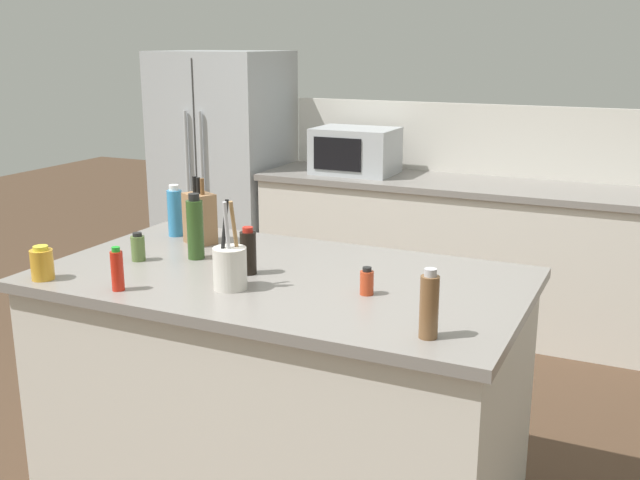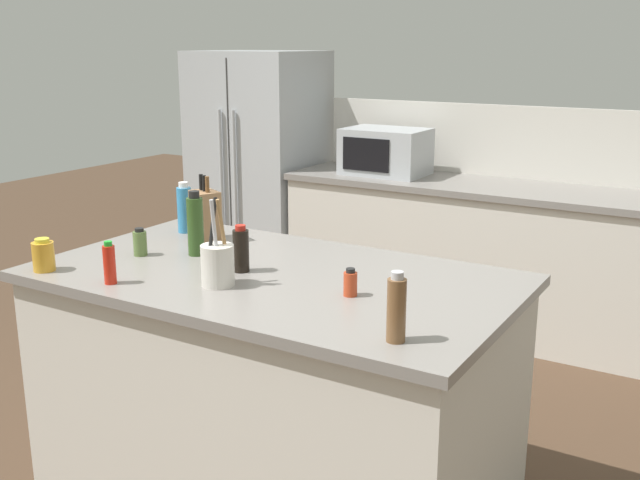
# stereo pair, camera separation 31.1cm
# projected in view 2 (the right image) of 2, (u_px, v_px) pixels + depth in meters

# --- Properties ---
(back_counter_run) EXTENTS (2.99, 0.66, 0.94)m
(back_counter_run) POSITION_uv_depth(u_px,v_px,m) (515.00, 262.00, 4.63)
(back_counter_run) COLOR beige
(back_counter_run) RESTS_ON ground_plane
(wall_backsplash) EXTENTS (2.95, 0.03, 0.46)m
(wall_backsplash) POSITION_uv_depth(u_px,v_px,m) (537.00, 143.00, 4.72)
(wall_backsplash) COLOR beige
(wall_backsplash) RESTS_ON back_counter_run
(kitchen_island) EXTENTS (1.83, 1.04, 0.94)m
(kitchen_island) POSITION_uv_depth(u_px,v_px,m) (275.00, 386.00, 2.96)
(kitchen_island) COLOR beige
(kitchen_island) RESTS_ON ground_plane
(refrigerator) EXTENTS (0.86, 0.75, 1.73)m
(refrigerator) POSITION_uv_depth(u_px,v_px,m) (260.00, 171.00, 5.55)
(refrigerator) COLOR #ADB2B7
(refrigerator) RESTS_ON ground_plane
(microwave) EXTENTS (0.53, 0.39, 0.30)m
(microwave) POSITION_uv_depth(u_px,v_px,m) (386.00, 152.00, 4.92)
(microwave) COLOR #ADB2B7
(microwave) RESTS_ON back_counter_run
(knife_block) EXTENTS (0.16, 0.15, 0.29)m
(knife_block) POSITION_uv_depth(u_px,v_px,m) (205.00, 215.00, 3.28)
(knife_block) COLOR #936B47
(knife_block) RESTS_ON kitchen_island
(utensil_crock) EXTENTS (0.12, 0.12, 0.32)m
(utensil_crock) POSITION_uv_depth(u_px,v_px,m) (218.00, 263.00, 2.68)
(utensil_crock) COLOR beige
(utensil_crock) RESTS_ON kitchen_island
(honey_jar) EXTENTS (0.08, 0.08, 0.13)m
(honey_jar) POSITION_uv_depth(u_px,v_px,m) (43.00, 256.00, 2.86)
(honey_jar) COLOR gold
(honey_jar) RESTS_ON kitchen_island
(soy_sauce_bottle) EXTENTS (0.06, 0.06, 0.18)m
(soy_sauce_bottle) POSITION_uv_depth(u_px,v_px,m) (241.00, 250.00, 2.84)
(soy_sauce_bottle) COLOR black
(soy_sauce_bottle) RESTS_ON kitchen_island
(spice_jar_oregano) EXTENTS (0.06, 0.06, 0.12)m
(spice_jar_oregano) POSITION_uv_depth(u_px,v_px,m) (140.00, 243.00, 3.06)
(spice_jar_oregano) COLOR #567038
(spice_jar_oregano) RESTS_ON kitchen_island
(olive_oil_bottle) EXTENTS (0.07, 0.07, 0.27)m
(olive_oil_bottle) POSITION_uv_depth(u_px,v_px,m) (195.00, 225.00, 3.05)
(olive_oil_bottle) COLOR #2D4C1E
(olive_oil_bottle) RESTS_ON kitchen_island
(pepper_grinder) EXTENTS (0.06, 0.06, 0.21)m
(pepper_grinder) POSITION_uv_depth(u_px,v_px,m) (396.00, 309.00, 2.17)
(pepper_grinder) COLOR brown
(pepper_grinder) RESTS_ON kitchen_island
(dish_soap_bottle) EXTENTS (0.07, 0.07, 0.23)m
(dish_soap_bottle) POSITION_uv_depth(u_px,v_px,m) (184.00, 209.00, 3.42)
(dish_soap_bottle) COLOR #3384BC
(dish_soap_bottle) RESTS_ON kitchen_island
(hot_sauce_bottle) EXTENTS (0.04, 0.04, 0.16)m
(hot_sauce_bottle) POSITION_uv_depth(u_px,v_px,m) (109.00, 264.00, 2.70)
(hot_sauce_bottle) COLOR red
(hot_sauce_bottle) RESTS_ON kitchen_island
(spice_jar_paprika) EXTENTS (0.05, 0.05, 0.10)m
(spice_jar_paprika) POSITION_uv_depth(u_px,v_px,m) (350.00, 283.00, 2.57)
(spice_jar_paprika) COLOR #B73D1E
(spice_jar_paprika) RESTS_ON kitchen_island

